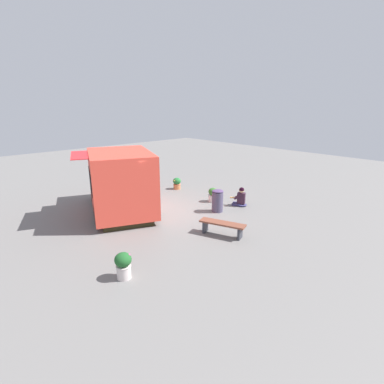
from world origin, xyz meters
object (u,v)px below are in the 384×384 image
food_truck (120,183)px  planter_flowering_far (213,195)px  person_customer (240,198)px  plaza_bench (222,226)px  planter_flowering_side (123,265)px  trash_bin (217,201)px  planter_flowering_near (177,183)px

food_truck → planter_flowering_far: bearing=65.0°
person_customer → planter_flowering_far: person_customer is taller
person_customer → plaza_bench: bearing=-62.4°
food_truck → planter_flowering_side: bearing=-29.7°
planter_flowering_far → plaza_bench: planter_flowering_far is taller
planter_flowering_far → trash_bin: trash_bin is taller
planter_flowering_near → plaza_bench: 6.13m
person_customer → planter_flowering_near: bearing=-175.7°
plaza_bench → planter_flowering_side: bearing=-89.6°
food_truck → person_customer: bearing=54.6°
food_truck → planter_flowering_side: food_truck is taller
planter_flowering_near → plaza_bench: size_ratio=0.37×
food_truck → planter_flowering_near: food_truck is taller
trash_bin → plaza_bench: bearing=-43.5°
planter_flowering_near → plaza_bench: bearing=-25.5°
planter_flowering_far → planter_flowering_side: (2.81, -6.35, 0.06)m
planter_flowering_near → person_customer: bearing=4.3°
food_truck → planter_flowering_near: 4.14m
planter_flowering_side → planter_flowering_far: bearing=113.9°
planter_flowering_near → planter_flowering_side: 8.56m
planter_flowering_near → plaza_bench: (5.54, -2.64, 0.04)m
person_customer → food_truck: bearing=-125.4°
planter_flowering_side → trash_bin: bearing=107.7°
person_customer → plaza_bench: 3.32m
food_truck → person_customer: size_ratio=6.13×
person_customer → plaza_bench: (1.54, -2.94, 0.01)m
person_customer → trash_bin: (-0.19, -1.30, 0.14)m
planter_flowering_near → planter_flowering_far: bearing=-3.3°
planter_flowering_far → food_truck: bearing=-115.0°
planter_flowering_far → plaza_bench: size_ratio=0.40×
food_truck → trash_bin: size_ratio=5.48×
planter_flowering_near → planter_flowering_side: planter_flowering_side is taller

